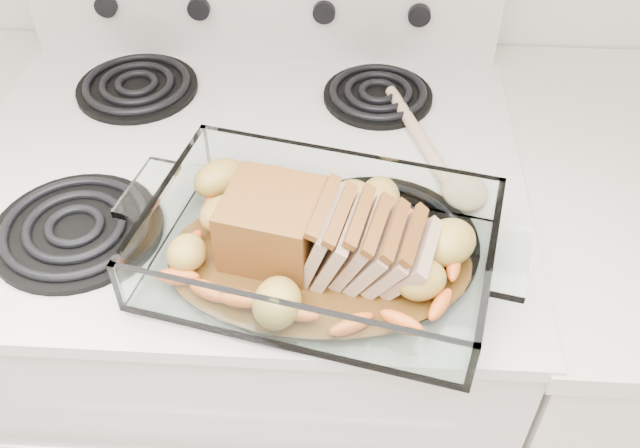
# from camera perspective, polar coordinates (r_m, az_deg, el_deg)

# --- Properties ---
(electric_range) EXTENTS (0.78, 0.70, 1.12)m
(electric_range) POSITION_cam_1_polar(r_m,az_deg,el_deg) (1.35, -4.69, -9.81)
(electric_range) COLOR silver
(electric_range) RESTS_ON ground
(counter_right) EXTENTS (0.58, 0.68, 0.93)m
(counter_right) POSITION_cam_1_polar(r_m,az_deg,el_deg) (1.44, 23.01, -10.74)
(counter_right) COLOR white
(counter_right) RESTS_ON ground
(baking_dish) EXTENTS (0.39, 0.26, 0.08)m
(baking_dish) POSITION_cam_1_polar(r_m,az_deg,el_deg) (0.84, -0.08, -2.33)
(baking_dish) COLOR white
(baking_dish) RESTS_ON electric_range
(pork_roast) EXTENTS (0.24, 0.11, 0.09)m
(pork_roast) POSITION_cam_1_polar(r_m,az_deg,el_deg) (0.82, -1.11, -0.89)
(pork_roast) COLOR brown
(pork_roast) RESTS_ON baking_dish
(roast_vegetables) EXTENTS (0.34, 0.19, 0.04)m
(roast_vegetables) POSITION_cam_1_polar(r_m,az_deg,el_deg) (0.86, -0.19, -0.30)
(roast_vegetables) COLOR #E35A1B
(roast_vegetables) RESTS_ON baking_dish
(wooden_spoon) EXTENTS (0.13, 0.27, 0.02)m
(wooden_spoon) POSITION_cam_1_polar(r_m,az_deg,el_deg) (1.00, 9.81, 4.80)
(wooden_spoon) COLOR #D3B18C
(wooden_spoon) RESTS_ON electric_range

